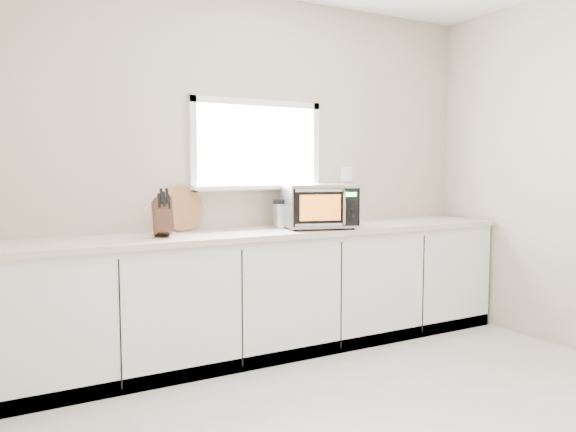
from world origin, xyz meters
TOP-DOWN VIEW (x-y plane):
  - back_wall at (0.00, 2.00)m, footprint 4.00×0.17m
  - cabinets at (0.00, 1.70)m, footprint 3.92×0.60m
  - countertop at (0.00, 1.69)m, footprint 3.92×0.64m
  - microwave at (0.34, 1.61)m, footprint 0.60×0.53m
  - knife_block at (-0.85, 1.68)m, footprint 0.13×0.23m
  - cutting_board at (-0.63, 1.94)m, footprint 0.32×0.08m
  - coffee_grinder at (0.11, 1.78)m, footprint 0.14×0.14m

SIDE VIEW (x-z plane):
  - cabinets at x=0.00m, z-range 0.00..0.88m
  - countertop at x=0.00m, z-range 0.88..0.92m
  - coffee_grinder at x=0.11m, z-range 0.92..1.15m
  - knife_block at x=-0.85m, z-range 0.90..1.22m
  - cutting_board at x=-0.63m, z-range 0.92..1.24m
  - microwave at x=0.34m, z-range 0.93..1.26m
  - back_wall at x=0.00m, z-range 0.01..2.71m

